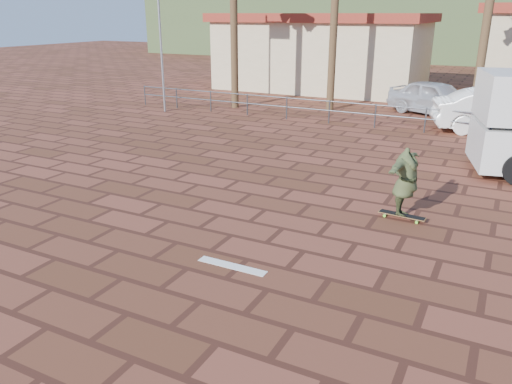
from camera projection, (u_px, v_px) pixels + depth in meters
ground at (231, 235)px, 10.72m from camera, size 120.00×120.00×0.00m
paint_stripe at (232, 266)px, 9.42m from camera, size 1.40×0.22×0.01m
guardrail at (376, 112)px, 20.55m from camera, size 24.06×0.06×1.00m
flagpole at (161, 10)px, 22.60m from camera, size 1.30×0.10×8.00m
building_west at (323, 51)px, 30.95m from camera, size 12.60×7.60×4.50m
hill_front at (471, 28)px, 51.60m from camera, size 70.00×18.00×6.00m
hill_back at (297, 17)px, 65.71m from camera, size 35.00×14.00×8.00m
longboard at (402, 215)px, 11.55m from camera, size 1.10×0.32×0.11m
skateboarder at (405, 182)px, 11.28m from camera, size 0.68×2.00×1.60m
car_silver at (436, 98)px, 23.09m from camera, size 4.97×3.72×1.58m
car_white at (501, 111)px, 19.68m from camera, size 5.43×3.20×1.69m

